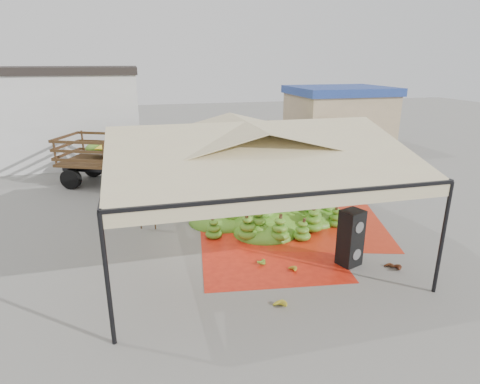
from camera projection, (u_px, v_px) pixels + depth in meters
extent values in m
plane|color=slate|center=(246.00, 244.00, 13.19)|extent=(90.00, 90.00, 0.00)
cylinder|color=black|center=(107.00, 281.00, 8.09)|extent=(0.10, 0.10, 3.00)
cylinder|color=black|center=(442.00, 239.00, 10.00)|extent=(0.10, 0.10, 3.00)
cylinder|color=black|center=(118.00, 176.00, 15.45)|extent=(0.10, 0.10, 3.00)
cylinder|color=black|center=(310.00, 163.00, 17.36)|extent=(0.10, 0.10, 3.00)
pyramid|color=#C9BE8E|center=(246.00, 138.00, 12.10)|extent=(8.00, 8.00, 1.00)
cube|color=black|center=(246.00, 155.00, 12.25)|extent=(8.00, 8.00, 0.08)
cube|color=#C9BE8E|center=(246.00, 160.00, 12.31)|extent=(8.00, 8.00, 0.36)
cube|color=silver|center=(13.00, 120.00, 22.89)|extent=(14.00, 6.00, 5.00)
cube|color=black|center=(4.00, 71.00, 22.05)|extent=(14.30, 6.30, 0.40)
cube|color=tan|center=(338.00, 122.00, 26.97)|extent=(6.00, 5.00, 3.60)
cube|color=navy|center=(340.00, 91.00, 26.32)|extent=(6.30, 5.30, 0.50)
cube|color=red|center=(269.00, 254.00, 12.50)|extent=(4.68, 4.51, 0.01)
cube|color=red|center=(324.00, 225.00, 14.70)|extent=(5.41, 5.55, 0.01)
ellipsoid|color=#3A841B|center=(268.00, 205.00, 14.92)|extent=(7.17, 6.53, 1.26)
ellipsoid|color=gold|center=(291.00, 268.00, 11.42)|extent=(0.50, 0.43, 0.20)
ellipsoid|color=gold|center=(279.00, 304.00, 9.72)|extent=(0.64, 0.63, 0.23)
ellipsoid|color=#5E3115|center=(395.00, 267.00, 11.51)|extent=(0.48, 0.40, 0.21)
ellipsoid|color=#5C2C15|center=(389.00, 266.00, 11.62)|extent=(0.48, 0.46, 0.17)
ellipsoid|color=#497518|center=(259.00, 260.00, 11.89)|extent=(0.63, 0.63, 0.22)
ellipsoid|color=#347618|center=(178.00, 161.00, 13.14)|extent=(0.24, 0.24, 0.20)
ellipsoid|color=#347618|center=(223.00, 158.00, 13.49)|extent=(0.24, 0.24, 0.20)
ellipsoid|color=#347618|center=(265.00, 155.00, 13.85)|extent=(0.24, 0.24, 0.20)
ellipsoid|color=#347618|center=(305.00, 153.00, 14.21)|extent=(0.24, 0.24, 0.20)
cube|color=black|center=(349.00, 251.00, 11.76)|extent=(0.76, 0.71, 0.85)
cube|color=black|center=(352.00, 224.00, 11.49)|extent=(0.76, 0.71, 0.85)
imported|color=gray|center=(245.00, 173.00, 18.06)|extent=(0.74, 0.56, 1.85)
cube|color=#51371B|center=(118.00, 162.00, 19.20)|extent=(5.75, 4.32, 0.13)
cube|color=white|center=(187.00, 163.00, 18.64)|extent=(2.65, 2.87, 2.40)
cylinder|color=black|center=(71.00, 179.00, 18.71)|extent=(0.99, 0.67, 0.94)
cylinder|color=black|center=(94.00, 168.00, 20.67)|extent=(0.99, 0.67, 0.94)
cylinder|color=black|center=(139.00, 182.00, 18.19)|extent=(0.99, 0.67, 0.94)
cylinder|color=black|center=(155.00, 170.00, 20.15)|extent=(0.99, 0.67, 0.94)
cylinder|color=black|center=(176.00, 184.00, 17.92)|extent=(0.99, 0.67, 0.94)
cylinder|color=black|center=(189.00, 172.00, 19.88)|extent=(0.99, 0.67, 0.94)
ellipsoid|color=#517C19|center=(116.00, 151.00, 19.04)|extent=(4.59, 3.41, 0.73)
cube|color=yellow|center=(126.00, 143.00, 18.83)|extent=(2.76, 2.75, 0.26)
cube|color=#452E17|center=(268.00, 145.00, 23.01)|extent=(5.73, 3.88, 0.13)
cube|color=silver|center=(329.00, 144.00, 22.81)|extent=(2.49, 2.77, 2.41)
cylinder|color=black|center=(234.00, 160.00, 22.30)|extent=(1.00, 0.58, 0.94)
cylinder|color=black|center=(237.00, 152.00, 24.29)|extent=(1.00, 0.58, 0.94)
cylinder|color=black|center=(295.00, 161.00, 22.14)|extent=(1.00, 0.58, 0.94)
cylinder|color=black|center=(292.00, 152.00, 24.13)|extent=(1.00, 0.58, 0.94)
cylinder|color=black|center=(327.00, 161.00, 22.05)|extent=(1.00, 0.58, 0.94)
cylinder|color=black|center=(322.00, 153.00, 24.04)|extent=(1.00, 0.58, 0.94)
ellipsoid|color=#3F7117|center=(268.00, 136.00, 22.84)|extent=(4.57, 3.06, 0.73)
cube|color=#C6DB18|center=(278.00, 129.00, 22.69)|extent=(2.63, 2.63, 0.26)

